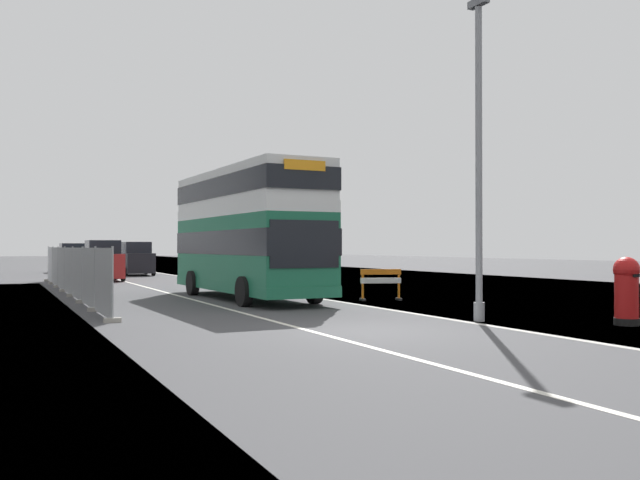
{
  "coord_description": "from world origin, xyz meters",
  "views": [
    {
      "loc": [
        -7.81,
        -14.22,
        1.98
      ],
      "look_at": [
        2.11,
        6.85,
        2.2
      ],
      "focal_mm": 38.88,
      "sensor_mm": 36.0,
      "label": 1
    }
  ],
  "objects_px": {
    "car_receding_far": "(72,259)",
    "red_pillar_postbox": "(627,288)",
    "car_oncoming_near": "(103,262)",
    "car_receding_mid": "(136,260)",
    "lamppost_foreground": "(479,168)",
    "double_decker_bus": "(247,231)",
    "roadworks_barrier": "(381,281)"
  },
  "relations": [
    {
      "from": "double_decker_bus",
      "to": "car_receding_mid",
      "type": "xyz_separation_m",
      "value": [
        0.21,
        23.89,
        -1.49
      ]
    },
    {
      "from": "roadworks_barrier",
      "to": "car_oncoming_near",
      "type": "xyz_separation_m",
      "value": [
        -7.17,
        19.62,
        0.38
      ]
    },
    {
      "from": "lamppost_foreground",
      "to": "car_receding_far",
      "type": "relative_size",
      "value": 1.92
    },
    {
      "from": "red_pillar_postbox",
      "to": "car_receding_far",
      "type": "bearing_deg",
      "value": 101.33
    },
    {
      "from": "red_pillar_postbox",
      "to": "car_receding_mid",
      "type": "distance_m",
      "value": 36.71
    },
    {
      "from": "lamppost_foreground",
      "to": "car_oncoming_near",
      "type": "height_order",
      "value": "lamppost_foreground"
    },
    {
      "from": "red_pillar_postbox",
      "to": "car_oncoming_near",
      "type": "relative_size",
      "value": 0.42
    },
    {
      "from": "car_receding_far",
      "to": "red_pillar_postbox",
      "type": "bearing_deg",
      "value": -78.67
    },
    {
      "from": "roadworks_barrier",
      "to": "car_receding_mid",
      "type": "bearing_deg",
      "value": 98.49
    },
    {
      "from": "car_oncoming_near",
      "to": "car_receding_mid",
      "type": "relative_size",
      "value": 0.97
    },
    {
      "from": "double_decker_bus",
      "to": "car_receding_mid",
      "type": "bearing_deg",
      "value": 89.5
    },
    {
      "from": "red_pillar_postbox",
      "to": "roadworks_barrier",
      "type": "relative_size",
      "value": 1.09
    },
    {
      "from": "lamppost_foreground",
      "to": "red_pillar_postbox",
      "type": "xyz_separation_m",
      "value": [
        2.78,
        -2.32,
        -3.11
      ]
    },
    {
      "from": "lamppost_foreground",
      "to": "car_receding_mid",
      "type": "xyz_separation_m",
      "value": [
        -2.76,
        33.97,
        -2.97
      ]
    },
    {
      "from": "double_decker_bus",
      "to": "car_receding_far",
      "type": "xyz_separation_m",
      "value": [
        -3.16,
        32.07,
        -1.53
      ]
    },
    {
      "from": "car_receding_mid",
      "to": "car_receding_far",
      "type": "bearing_deg",
      "value": 112.39
    },
    {
      "from": "red_pillar_postbox",
      "to": "double_decker_bus",
      "type": "bearing_deg",
      "value": 114.89
    },
    {
      "from": "roadworks_barrier",
      "to": "car_oncoming_near",
      "type": "bearing_deg",
      "value": 110.08
    },
    {
      "from": "red_pillar_postbox",
      "to": "car_oncoming_near",
      "type": "distance_m",
      "value": 30.47
    },
    {
      "from": "red_pillar_postbox",
      "to": "car_receding_mid",
      "type": "relative_size",
      "value": 0.41
    },
    {
      "from": "roadworks_barrier",
      "to": "car_oncoming_near",
      "type": "relative_size",
      "value": 0.38
    },
    {
      "from": "red_pillar_postbox",
      "to": "car_oncoming_near",
      "type": "bearing_deg",
      "value": 106.64
    },
    {
      "from": "car_receding_mid",
      "to": "double_decker_bus",
      "type": "bearing_deg",
      "value": -90.5
    },
    {
      "from": "lamppost_foreground",
      "to": "car_oncoming_near",
      "type": "bearing_deg",
      "value": 102.47
    },
    {
      "from": "car_oncoming_near",
      "to": "double_decker_bus",
      "type": "bearing_deg",
      "value": -79.96
    },
    {
      "from": "car_receding_mid",
      "to": "red_pillar_postbox",
      "type": "bearing_deg",
      "value": -81.32
    },
    {
      "from": "lamppost_foreground",
      "to": "roadworks_barrier",
      "type": "xyz_separation_m",
      "value": [
        1.23,
        7.26,
        -3.34
      ]
    },
    {
      "from": "double_decker_bus",
      "to": "lamppost_foreground",
      "type": "height_order",
      "value": "lamppost_foreground"
    },
    {
      "from": "double_decker_bus",
      "to": "car_oncoming_near",
      "type": "bearing_deg",
      "value": 100.04
    },
    {
      "from": "car_oncoming_near",
      "to": "car_receding_far",
      "type": "xyz_separation_m",
      "value": [
        -0.19,
        15.27,
        -0.05
      ]
    },
    {
      "from": "lamppost_foreground",
      "to": "car_receding_far",
      "type": "distance_m",
      "value": 42.7
    },
    {
      "from": "roadworks_barrier",
      "to": "red_pillar_postbox",
      "type": "bearing_deg",
      "value": -80.79
    }
  ]
}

